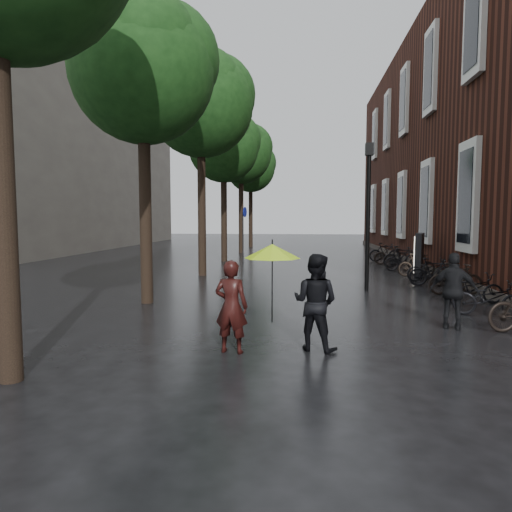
# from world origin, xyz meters

# --- Properties ---
(ground) EXTENTS (120.00, 120.00, 0.00)m
(ground) POSITION_xyz_m (0.00, 0.00, 0.00)
(ground) COLOR black
(brick_building) EXTENTS (10.20, 33.20, 12.00)m
(brick_building) POSITION_xyz_m (10.47, 19.46, 5.99)
(brick_building) COLOR #38160F
(brick_building) RESTS_ON ground
(bg_building) EXTENTS (16.00, 30.00, 14.00)m
(bg_building) POSITION_xyz_m (-22.00, 28.00, 7.00)
(bg_building) COLOR #47423D
(bg_building) RESTS_ON ground
(street_trees) EXTENTS (4.33, 34.03, 8.91)m
(street_trees) POSITION_xyz_m (-3.99, 15.91, 6.34)
(street_trees) COLOR black
(street_trees) RESTS_ON ground
(person_burgundy) EXTENTS (0.64, 0.47, 1.61)m
(person_burgundy) POSITION_xyz_m (-1.09, 2.69, 0.80)
(person_burgundy) COLOR black
(person_burgundy) RESTS_ON ground
(person_black) EXTENTS (1.01, 0.92, 1.70)m
(person_black) POSITION_xyz_m (0.34, 3.00, 0.85)
(person_black) COLOR black
(person_black) RESTS_ON ground
(lime_umbrella) EXTENTS (0.98, 0.98, 1.45)m
(lime_umbrella) POSITION_xyz_m (-0.41, 2.94, 1.74)
(lime_umbrella) COLOR black
(lime_umbrella) RESTS_ON ground
(pedestrian_walking) EXTENTS (1.02, 0.69, 1.60)m
(pedestrian_walking) POSITION_xyz_m (3.25, 4.81, 0.80)
(pedestrian_walking) COLOR black
(pedestrian_walking) RESTS_ON ground
(parked_bicycles) EXTENTS (1.95, 15.59, 1.01)m
(parked_bicycles) POSITION_xyz_m (4.59, 12.20, 0.47)
(parked_bicycles) COLOR black
(parked_bicycles) RESTS_ON ground
(ad_lightbox) EXTENTS (0.27, 1.14, 1.72)m
(ad_lightbox) POSITION_xyz_m (4.61, 13.24, 0.87)
(ad_lightbox) COLOR black
(ad_lightbox) RESTS_ON ground
(lamp_post) EXTENTS (0.24, 0.24, 4.63)m
(lamp_post) POSITION_xyz_m (2.15, 9.72, 2.81)
(lamp_post) COLOR black
(lamp_post) RESTS_ON ground
(cycle_sign) EXTENTS (0.15, 0.52, 2.87)m
(cycle_sign) POSITION_xyz_m (-2.95, 18.72, 1.90)
(cycle_sign) COLOR #262628
(cycle_sign) RESTS_ON ground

